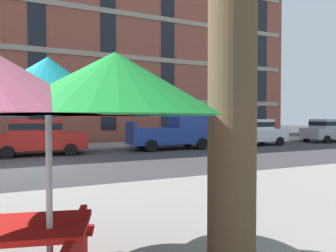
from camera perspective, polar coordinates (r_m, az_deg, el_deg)
The scene contains 8 objects.
ground_plane at distance 12.13m, azimuth -25.00°, elevation -7.32°, with size 120.00×120.00×0.00m, color #38383A.
sidewalk_far at distance 18.87m, azimuth -24.39°, elevation -4.02°, with size 56.00×3.60×0.12m, color gray.
apartment_building at distance 27.68m, azimuth -24.24°, elevation 14.24°, with size 42.23×12.08×16.00m.
sedan_red at distance 15.71m, azimuth -24.13°, elevation -1.85°, with size 4.40×1.98×1.78m.
pickup_blue at distance 17.28m, azimuth 1.33°, elevation -1.17°, with size 5.10×2.12×2.20m.
sedan_white at distance 20.49m, azimuth 16.68°, elevation -1.03°, with size 4.40×1.98×1.78m.
sedan_silver at distance 25.76m, azimuth 29.15°, elevation -0.66°, with size 4.40×1.98×1.78m.
patio_umbrella at distance 3.00m, azimuth -22.62°, elevation 6.62°, with size 3.47×3.23×2.42m.
Camera 1 is at (0.37, -11.99, 1.83)m, focal length 30.82 mm.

